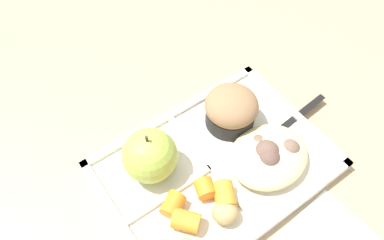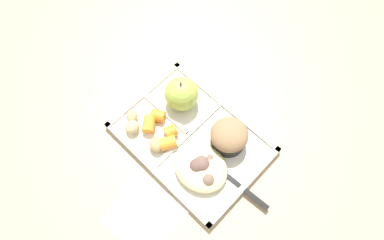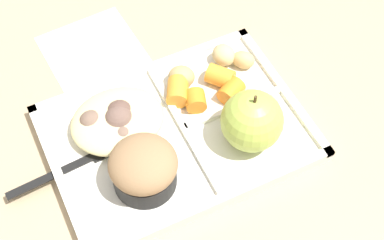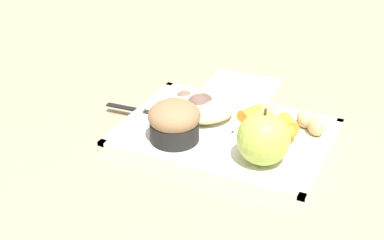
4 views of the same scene
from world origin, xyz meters
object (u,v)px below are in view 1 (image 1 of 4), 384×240
at_px(green_apple, 150,156).
at_px(plastic_fork, 286,125).
at_px(lunch_tray, 215,167).
at_px(bran_muffin, 231,109).

distance_m(green_apple, plastic_fork, 0.21).
height_order(lunch_tray, bran_muffin, bran_muffin).
bearing_deg(plastic_fork, green_apple, 164.63).
bearing_deg(green_apple, plastic_fork, -15.37).
distance_m(bran_muffin, plastic_fork, 0.09).
xyz_separation_m(lunch_tray, green_apple, (-0.07, 0.05, 0.04)).
distance_m(green_apple, bran_muffin, 0.14).
bearing_deg(lunch_tray, plastic_fork, -4.01).
relative_size(lunch_tray, bran_muffin, 4.00).
distance_m(lunch_tray, plastic_fork, 0.13).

